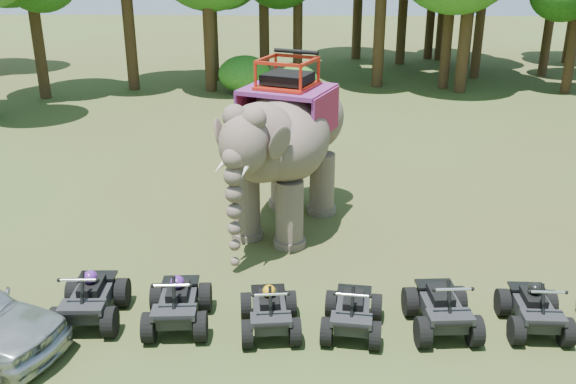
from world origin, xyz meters
name	(u,v)px	position (x,y,z in m)	size (l,w,h in m)	color
ground	(287,289)	(0.00, 0.00, 0.00)	(110.00, 110.00, 0.00)	#47381E
elephant	(286,144)	(-0.11, 3.57, 2.34)	(2.45, 5.57, 4.68)	brown
atv_0	(90,292)	(-4.01, -1.32, 0.65)	(1.28, 1.75, 1.30)	black
atv_1	(177,297)	(-2.18, -1.46, 0.64)	(1.26, 1.73, 1.28)	black
atv_2	(270,305)	(-0.30, -1.63, 0.59)	(1.15, 1.58, 1.17)	black
atv_3	(353,306)	(1.36, -1.62, 0.59)	(1.16, 1.59, 1.18)	black
atv_4	(442,301)	(3.16, -1.49, 0.64)	(1.26, 1.73, 1.28)	black
atv_5	(535,303)	(5.02, -1.44, 0.60)	(1.18, 1.62, 1.20)	black
tree_0	(298,1)	(0.00, 24.79, 4.09)	(5.72, 5.72, 8.18)	#195114
tree_3	(576,25)	(13.80, 20.15, 3.42)	(4.78, 4.78, 6.83)	#195114
tree_26	(34,13)	(-12.44, 18.37, 4.11)	(5.75, 5.75, 8.21)	#195114
tree_28	(212,14)	(-4.59, 22.87, 3.60)	(5.04, 5.04, 7.20)	#195114
tree_29	(481,13)	(10.03, 23.76, 3.59)	(5.02, 5.02, 7.17)	#195114
tree_33	(449,13)	(7.72, 21.06, 3.85)	(5.39, 5.39, 7.71)	#195114
tree_39	(443,2)	(9.12, 29.51, 3.61)	(5.06, 5.06, 7.22)	#195114
tree_41	(551,10)	(14.15, 24.64, 3.63)	(5.08, 5.08, 7.26)	#195114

